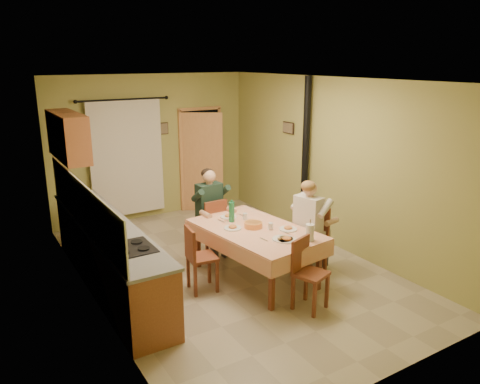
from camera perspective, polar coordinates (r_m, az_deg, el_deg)
floor at (r=7.20m, az=-1.29°, el=-9.31°), size 4.00×6.00×0.01m
room_shell at (r=6.63m, az=-1.39°, el=5.05°), size 4.04×6.04×2.82m
kitchen_run at (r=6.75m, az=-15.80°, el=-7.28°), size 0.64×3.64×1.56m
upper_cabinets at (r=7.56m, az=-20.27°, el=6.43°), size 0.35×1.40×0.70m
curtain at (r=9.14m, az=-13.64°, el=4.08°), size 1.70×0.07×2.22m
doorway at (r=9.73m, az=-4.70°, el=3.92°), size 0.96×0.50×2.15m
dining_table at (r=6.78m, az=1.88°, el=-7.47°), size 1.38×2.05×0.76m
tableware at (r=6.57m, az=2.71°, el=-4.18°), size 0.89×1.55×0.33m
chair_far at (r=7.61m, az=-3.53°, el=-5.54°), size 0.41×0.41×0.95m
chair_near at (r=6.09m, az=8.44°, el=-11.44°), size 0.47×0.47×0.92m
chair_right at (r=7.08m, az=8.36°, el=-7.38°), size 0.52×0.52×0.99m
chair_left at (r=6.49m, az=-4.72°, el=-9.51°), size 0.42×0.42×0.92m
man_far at (r=7.42m, az=-3.66°, el=-1.27°), size 0.59×0.47×1.39m
man_right at (r=6.85m, az=8.49°, el=-2.90°), size 0.55×0.63×1.39m
stove_flue at (r=8.35m, az=7.87°, el=1.62°), size 0.24×0.24×2.80m
picture_back at (r=9.39m, az=-9.30°, el=7.66°), size 0.19×0.03×0.23m
picture_right at (r=8.70m, az=5.92°, el=7.80°), size 0.03×0.31×0.21m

